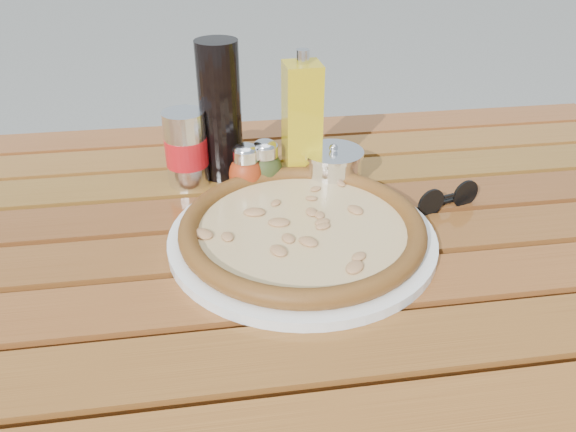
{
  "coord_description": "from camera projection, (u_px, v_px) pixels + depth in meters",
  "views": [
    {
      "loc": [
        -0.1,
        -0.63,
        1.17
      ],
      "look_at": [
        0.0,
        0.02,
        0.78
      ],
      "focal_mm": 35.0,
      "sensor_mm": 36.0,
      "label": 1
    }
  ],
  "objects": [
    {
      "name": "table",
      "position": [
        290.0,
        287.0,
        0.8
      ],
      "size": [
        1.4,
        0.9,
        0.75
      ],
      "color": "#33200B",
      "rests_on": "ground"
    },
    {
      "name": "plate",
      "position": [
        302.0,
        237.0,
        0.76
      ],
      "size": [
        0.41,
        0.41,
        0.01
      ],
      "primitive_type": "cylinder",
      "rotation": [
        0.0,
        0.0,
        -0.16
      ],
      "color": "white",
      "rests_on": "table"
    },
    {
      "name": "pizza",
      "position": [
        302.0,
        227.0,
        0.75
      ],
      "size": [
        0.35,
        0.35,
        0.03
      ],
      "rotation": [
        0.0,
        0.0,
        0.06
      ],
      "color": "beige",
      "rests_on": "plate"
    },
    {
      "name": "pepper_shaker",
      "position": [
        246.0,
        169.0,
        0.87
      ],
      "size": [
        0.07,
        0.07,
        0.08
      ],
      "rotation": [
        0.0,
        0.0,
        -0.23
      ],
      "color": "#AE3713",
      "rests_on": "table"
    },
    {
      "name": "oregano_shaker",
      "position": [
        265.0,
        165.0,
        0.88
      ],
      "size": [
        0.07,
        0.07,
        0.08
      ],
      "rotation": [
        0.0,
        0.0,
        -0.34
      ],
      "color": "#39451B",
      "rests_on": "table"
    },
    {
      "name": "dark_bottle",
      "position": [
        220.0,
        111.0,
        0.88
      ],
      "size": [
        0.07,
        0.07,
        0.22
      ],
      "primitive_type": "cylinder",
      "rotation": [
        0.0,
        0.0,
        -0.02
      ],
      "color": "black",
      "rests_on": "table"
    },
    {
      "name": "soda_can",
      "position": [
        186.0,
        149.0,
        0.88
      ],
      "size": [
        0.08,
        0.08,
        0.12
      ],
      "rotation": [
        0.0,
        0.0,
        -0.28
      ],
      "color": "silver",
      "rests_on": "table"
    },
    {
      "name": "olive_oil_cruet",
      "position": [
        302.0,
        123.0,
        0.87
      ],
      "size": [
        0.06,
        0.06,
        0.21
      ],
      "rotation": [
        0.0,
        0.0,
        0.05
      ],
      "color": "gold",
      "rests_on": "table"
    },
    {
      "name": "parmesan_tin",
      "position": [
        333.0,
        167.0,
        0.89
      ],
      "size": [
        0.11,
        0.11,
        0.07
      ],
      "rotation": [
        0.0,
        0.0,
        0.21
      ],
      "color": "silver",
      "rests_on": "table"
    },
    {
      "name": "sunglasses",
      "position": [
        447.0,
        199.0,
        0.83
      ],
      "size": [
        0.11,
        0.05,
        0.04
      ],
      "rotation": [
        0.0,
        0.0,
        0.3
      ],
      "color": "black",
      "rests_on": "table"
    }
  ]
}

